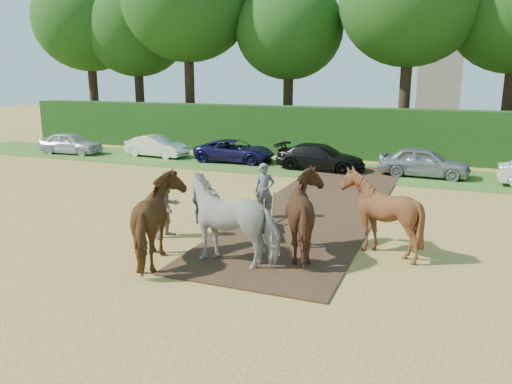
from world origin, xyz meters
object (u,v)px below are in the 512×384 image
object	(u,v)px
spectator_near	(167,207)
plough_team	(273,216)
parked_cars	(345,159)
spectator_far	(198,198)

from	to	relation	value
spectator_near	plough_team	bearing A→B (deg)	-77.61
plough_team	parked_cars	size ratio (longest dim) A/B	0.21
spectator_near	plough_team	distance (m)	3.66
parked_cars	plough_team	bearing A→B (deg)	-87.06
plough_team	parked_cars	bearing A→B (deg)	92.94
plough_team	spectator_near	bearing A→B (deg)	173.56
spectator_near	spectator_far	xyz separation A→B (m)	(0.16, 1.73, -0.09)
spectator_far	plough_team	world-z (taller)	plough_team
spectator_near	parked_cars	bearing A→B (deg)	5.53
plough_team	parked_cars	distance (m)	12.98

